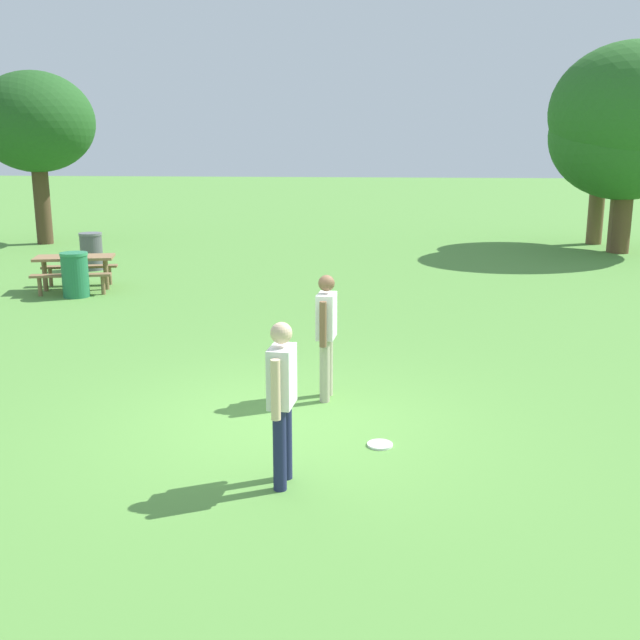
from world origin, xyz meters
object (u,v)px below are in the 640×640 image
(person_catcher, at_px, (326,329))
(trash_can_beside_table, at_px, (75,275))
(frisbee, at_px, (380,445))
(tree_tall_left, at_px, (35,123))
(tree_far_right, at_px, (626,136))
(tree_slender_mid, at_px, (632,113))
(tree_broad_center, at_px, (604,120))
(person_thrower, at_px, (282,393))
(picnic_table_near, at_px, (75,265))
(trash_can_further_along, at_px, (91,251))

(person_catcher, height_order, trash_can_beside_table, person_catcher)
(frisbee, xyz_separation_m, tree_tall_left, (-11.12, 15.66, 3.78))
(tree_far_right, height_order, tree_slender_mid, tree_slender_mid)
(tree_far_right, bearing_deg, person_catcher, -118.40)
(tree_slender_mid, bearing_deg, tree_broad_center, 97.14)
(tree_slender_mid, bearing_deg, tree_tall_left, 178.85)
(person_thrower, xyz_separation_m, picnic_table_near, (-6.02, 9.28, -0.38))
(tree_broad_center, xyz_separation_m, tree_far_right, (0.20, -1.80, -0.50))
(person_catcher, distance_m, tree_broad_center, 17.64)
(person_catcher, distance_m, tree_far_right, 16.06)
(person_thrower, xyz_separation_m, frisbee, (0.94, 1.04, -0.93))
(picnic_table_near, height_order, tree_broad_center, tree_broad_center)
(person_catcher, bearing_deg, picnic_table_near, 132.78)
(trash_can_beside_table, xyz_separation_m, tree_slender_mid, (13.53, 7.76, 3.56))
(picnic_table_near, bearing_deg, trash_can_beside_table, -67.18)
(person_catcher, bearing_deg, person_thrower, -94.63)
(person_catcher, height_order, frisbee, person_catcher)
(person_thrower, relative_size, tree_slender_mid, 0.27)
(frisbee, height_order, tree_tall_left, tree_tall_left)
(picnic_table_near, relative_size, trash_can_beside_table, 2.07)
(person_thrower, height_order, trash_can_beside_table, person_thrower)
(person_catcher, xyz_separation_m, tree_slender_mid, (7.60, 13.78, 3.10))
(picnic_table_near, bearing_deg, person_catcher, -47.22)
(tree_broad_center, height_order, tree_slender_mid, tree_slender_mid)
(tree_far_right, relative_size, tree_slender_mid, 0.87)
(frisbee, height_order, tree_broad_center, tree_broad_center)
(person_thrower, relative_size, trash_can_beside_table, 1.71)
(picnic_table_near, bearing_deg, frisbee, -49.86)
(person_thrower, relative_size, trash_can_further_along, 1.71)
(tree_slender_mid, bearing_deg, trash_can_further_along, -163.21)
(frisbee, relative_size, tree_broad_center, 0.05)
(trash_can_beside_table, bearing_deg, trash_can_further_along, 106.36)
(tree_slender_mid, bearing_deg, frisbee, -114.19)
(trash_can_further_along, bearing_deg, tree_broad_center, 24.02)
(person_catcher, distance_m, picnic_table_near, 9.17)
(trash_can_further_along, xyz_separation_m, tree_slender_mid, (14.52, 4.38, 3.56))
(picnic_table_near, bearing_deg, trash_can_further_along, 104.58)
(frisbee, distance_m, trash_can_beside_table, 10.07)
(tree_tall_left, distance_m, tree_slender_mid, 18.00)
(person_thrower, height_order, tree_far_right, tree_far_right)
(frisbee, bearing_deg, person_thrower, -132.03)
(picnic_table_near, height_order, trash_can_further_along, trash_can_further_along)
(person_thrower, distance_m, trash_can_beside_table, 10.32)
(person_thrower, bearing_deg, picnic_table_near, 122.95)
(picnic_table_near, distance_m, trash_can_further_along, 2.76)
(trash_can_further_along, relative_size, tree_broad_center, 0.18)
(trash_can_beside_table, height_order, tree_broad_center, tree_broad_center)
(person_catcher, xyz_separation_m, tree_broad_center, (7.35, 15.76, 2.95))
(picnic_table_near, distance_m, tree_broad_center, 16.65)
(frisbee, bearing_deg, person_catcher, 115.66)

